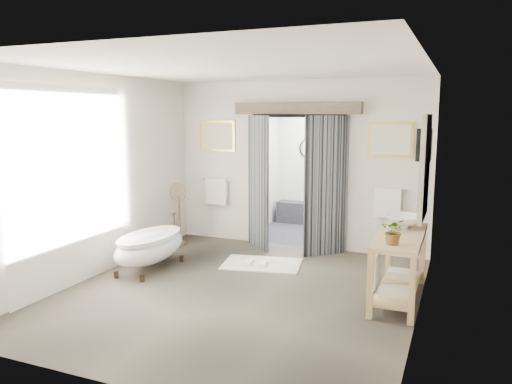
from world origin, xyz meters
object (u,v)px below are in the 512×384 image
(clawfoot_tub, at_px, (150,246))
(basin, at_px, (405,222))
(rug, at_px, (262,264))
(vanity, at_px, (397,261))

(clawfoot_tub, bearing_deg, basin, 8.28)
(clawfoot_tub, xyz_separation_m, rug, (1.47, 0.88, -0.35))
(vanity, distance_m, rug, 2.29)
(vanity, height_order, rug, vanity)
(clawfoot_tub, bearing_deg, vanity, 2.33)
(clawfoot_tub, relative_size, basin, 3.04)
(vanity, bearing_deg, clawfoot_tub, -177.67)
(clawfoot_tub, height_order, vanity, vanity)
(vanity, relative_size, rug, 1.33)
(clawfoot_tub, relative_size, vanity, 0.94)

